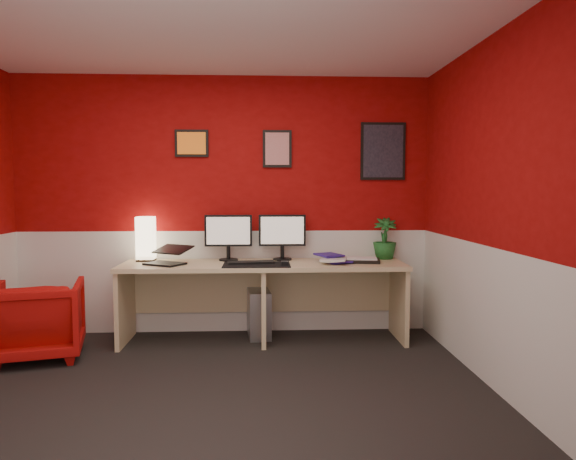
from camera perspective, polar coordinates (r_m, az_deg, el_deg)
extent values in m
cube|color=black|center=(3.63, -9.04, -18.36)|extent=(4.00, 3.50, 0.01)
cube|color=white|center=(3.52, -9.59, 22.52)|extent=(4.00, 3.50, 0.01)
cube|color=#970E0D|center=(5.09, -7.06, 2.70)|extent=(4.00, 0.01, 2.50)
cube|color=#970E0D|center=(1.63, -16.34, -1.23)|extent=(4.00, 0.01, 2.50)
cube|color=#970E0D|center=(3.70, 23.18, 1.70)|extent=(0.01, 3.50, 2.50)
cube|color=silver|center=(5.16, -6.99, -5.65)|extent=(4.00, 0.01, 1.00)
cube|color=silver|center=(3.80, 22.76, -9.65)|extent=(0.01, 3.50, 1.00)
cube|color=#D3B887|center=(4.84, -2.70, -7.93)|extent=(2.60, 0.65, 0.73)
cube|color=#FFE5B2|center=(5.07, -15.40, -1.06)|extent=(0.16, 0.16, 0.40)
cube|color=black|center=(4.78, -13.46, -2.44)|extent=(0.40, 0.37, 0.22)
cube|color=black|center=(4.94, -6.61, -0.02)|extent=(0.45, 0.06, 0.58)
cube|color=black|center=(4.94, -0.63, 0.01)|extent=(0.45, 0.06, 0.58)
cube|color=black|center=(4.66, -3.48, -3.83)|extent=(0.60, 0.38, 0.01)
cube|color=black|center=(4.72, -4.10, -3.57)|extent=(0.43, 0.19, 0.02)
cube|color=black|center=(4.63, -0.37, -3.65)|extent=(0.06, 0.10, 0.03)
imported|color=navy|center=(4.80, 4.32, -3.45)|extent=(0.24, 0.31, 0.03)
imported|color=silver|center=(4.76, 3.68, -3.19)|extent=(0.29, 0.36, 0.02)
imported|color=navy|center=(4.80, 3.51, -2.87)|extent=(0.28, 0.32, 0.02)
cube|color=black|center=(4.87, 7.99, -3.35)|extent=(0.39, 0.30, 0.03)
imported|color=#19591E|center=(5.12, 10.62, -0.91)|extent=(0.25, 0.25, 0.40)
cube|color=#99999E|center=(5.04, -3.26, -9.08)|extent=(0.25, 0.47, 0.45)
imported|color=#AE0D0A|center=(4.85, -25.86, -8.89)|extent=(0.85, 0.86, 0.64)
cube|color=orange|center=(5.13, -10.58, 9.38)|extent=(0.32, 0.02, 0.26)
cube|color=red|center=(5.08, -1.20, 8.94)|extent=(0.28, 0.02, 0.36)
cube|color=black|center=(5.21, 10.43, 8.54)|extent=(0.44, 0.02, 0.56)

